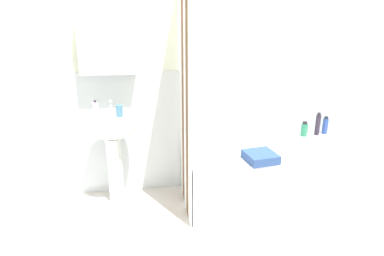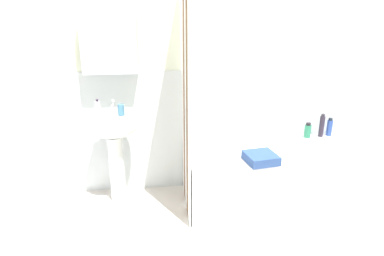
{
  "view_description": "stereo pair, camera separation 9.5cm",
  "coord_description": "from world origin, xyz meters",
  "views": [
    {
      "loc": [
        -0.78,
        -1.81,
        1.7
      ],
      "look_at": [
        -0.42,
        0.71,
        0.82
      ],
      "focal_mm": 30.99,
      "sensor_mm": 36.0,
      "label": 1
    },
    {
      "loc": [
        -0.68,
        -1.83,
        1.7
      ],
      "look_at": [
        -0.42,
        0.71,
        0.82
      ],
      "focal_mm": 30.99,
      "sensor_mm": 36.0,
      "label": 2
    }
  ],
  "objects": [
    {
      "name": "soap_dispenser",
      "position": [
        -1.22,
        1.06,
        0.91
      ],
      "size": [
        0.05,
        0.05,
        0.15
      ],
      "color": "white",
      "rests_on": "sink"
    },
    {
      "name": "lotion_bottle",
      "position": [
        1.01,
        1.15,
        0.62
      ],
      "size": [
        0.05,
        0.05,
        0.18
      ],
      "color": "#2C4B9C",
      "rests_on": "bathtub"
    },
    {
      "name": "bathtub",
      "position": [
        0.34,
        0.86,
        0.27
      ],
      "size": [
        1.55,
        0.72,
        0.53
      ],
      "primitive_type": "cube",
      "color": "white",
      "rests_on": "ground_plane"
    },
    {
      "name": "shampoo_bottle",
      "position": [
        0.92,
        1.13,
        0.64
      ],
      "size": [
        0.05,
        0.05,
        0.23
      ],
      "color": "#2B2331",
      "rests_on": "bathtub"
    },
    {
      "name": "toothbrush_cup",
      "position": [
        -1.02,
        1.05,
        0.89
      ],
      "size": [
        0.06,
        0.06,
        0.1
      ],
      "primitive_type": "cylinder",
      "color": "teal",
      "rests_on": "sink"
    },
    {
      "name": "wall_left_tiled",
      "position": [
        -1.57,
        0.34,
        1.12
      ],
      "size": [
        0.07,
        1.81,
        2.4
      ],
      "color": "white",
      "rests_on": "ground_plane"
    },
    {
      "name": "wall_back_tiled",
      "position": [
        -0.07,
        1.26,
        1.14
      ],
      "size": [
        3.6,
        0.18,
        2.4
      ],
      "color": "white",
      "rests_on": "ground_plane"
    },
    {
      "name": "conditioner_bottle",
      "position": [
        0.77,
        1.12,
        0.6
      ],
      "size": [
        0.06,
        0.06,
        0.15
      ],
      "color": "#277955",
      "rests_on": "bathtub"
    },
    {
      "name": "sink",
      "position": [
        -1.09,
        1.03,
        0.62
      ],
      "size": [
        0.44,
        0.34,
        0.84
      ],
      "color": "white",
      "rests_on": "ground_plane"
    },
    {
      "name": "faucet",
      "position": [
        -1.09,
        1.11,
        0.9
      ],
      "size": [
        0.03,
        0.12,
        0.12
      ],
      "color": "silver",
      "rests_on": "sink"
    },
    {
      "name": "towel_folded",
      "position": [
        0.14,
        0.61,
        0.57
      ],
      "size": [
        0.28,
        0.28,
        0.07
      ],
      "primitive_type": "cube",
      "rotation": [
        0.0,
        0.0,
        0.16
      ],
      "color": "#2E4B84",
      "rests_on": "bathtub"
    },
    {
      "name": "shower_curtain",
      "position": [
        -0.45,
        0.86,
        1.0
      ],
      "size": [
        0.01,
        0.72,
        2.0
      ],
      "color": "white",
      "rests_on": "ground_plane"
    }
  ]
}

